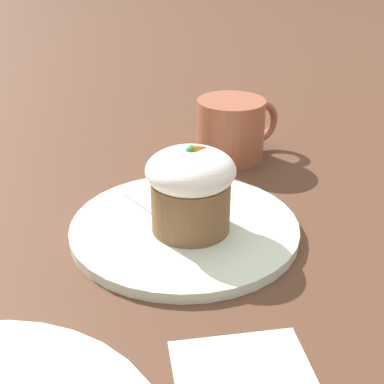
{
  "coord_description": "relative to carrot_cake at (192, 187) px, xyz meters",
  "views": [
    {
      "loc": [
        -0.25,
        -0.41,
        0.29
      ],
      "look_at": [
        0.0,
        -0.01,
        0.05
      ],
      "focal_mm": 50.0,
      "sensor_mm": 36.0,
      "label": 1
    }
  ],
  "objects": [
    {
      "name": "ground_plane",
      "position": [
        -0.0,
        0.01,
        -0.06
      ],
      "size": [
        4.0,
        4.0,
        0.0
      ],
      "primitive_type": "plane",
      "color": "#513323"
    },
    {
      "name": "dessert_plate",
      "position": [
        -0.0,
        0.01,
        -0.05
      ],
      "size": [
        0.24,
        0.24,
        0.01
      ],
      "color": "silver",
      "rests_on": "ground_plane"
    },
    {
      "name": "carrot_cake",
      "position": [
        0.0,
        0.0,
        0.0
      ],
      "size": [
        0.09,
        0.09,
        0.09
      ],
      "color": "brown",
      "rests_on": "dessert_plate"
    },
    {
      "name": "spoon",
      "position": [
        -0.02,
        0.02,
        -0.04
      ],
      "size": [
        0.03,
        0.12,
        0.01
      ],
      "color": "silver",
      "rests_on": "dessert_plate"
    },
    {
      "name": "coffee_cup",
      "position": [
        0.16,
        0.15,
        -0.02
      ],
      "size": [
        0.13,
        0.09,
        0.08
      ],
      "color": "#9E563D",
      "rests_on": "ground_plane"
    },
    {
      "name": "paper_napkin",
      "position": [
        -0.07,
        -0.18,
        -0.06
      ],
      "size": [
        0.13,
        0.12,
        0.0
      ],
      "color": "white",
      "rests_on": "ground_plane"
    }
  ]
}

